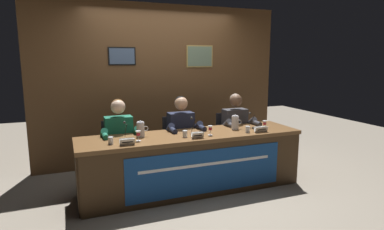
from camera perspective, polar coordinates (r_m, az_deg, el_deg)
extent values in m
plane|color=gray|center=(4.50, 0.00, -12.74)|extent=(12.00, 12.00, 0.00)
cube|color=brown|center=(5.47, -5.31, 5.32)|extent=(4.14, 0.12, 2.60)
cube|color=black|center=(5.24, -12.19, 10.06)|extent=(0.43, 0.02, 0.28)
cube|color=slate|center=(5.23, -12.17, 10.06)|extent=(0.39, 0.01, 0.24)
cube|color=tan|center=(5.61, 1.34, 10.25)|extent=(0.48, 0.02, 0.37)
cube|color=slate|center=(5.60, 1.39, 10.25)|extent=(0.44, 0.01, 0.33)
cube|color=brown|center=(4.28, 0.00, -3.63)|extent=(2.94, 0.74, 0.05)
cube|color=#402A16|center=(4.07, 1.85, -9.91)|extent=(2.88, 0.04, 0.71)
cube|color=#402A16|center=(4.11, -19.12, -10.31)|extent=(0.08, 0.66, 0.71)
cube|color=#402A16|center=(5.06, 15.26, -6.29)|extent=(0.08, 0.66, 0.71)
cube|color=#19478C|center=(4.08, 2.77, -9.89)|extent=(2.05, 0.01, 0.55)
cube|color=white|center=(4.04, 2.81, -8.62)|extent=(1.74, 0.00, 0.04)
cylinder|color=black|center=(4.71, -12.44, -11.78)|extent=(0.44, 0.44, 0.02)
cylinder|color=black|center=(4.64, -12.53, -9.41)|extent=(0.05, 0.05, 0.39)
cube|color=#232328|center=(4.58, -12.63, -6.95)|extent=(0.44, 0.44, 0.03)
cube|color=#232328|center=(4.71, -13.13, -3.53)|extent=(0.40, 0.05, 0.44)
cylinder|color=black|center=(4.30, -13.11, -10.97)|extent=(0.10, 0.10, 0.44)
cylinder|color=black|center=(4.33, -10.45, -10.73)|extent=(0.10, 0.10, 0.44)
cylinder|color=black|center=(4.35, -13.55, -6.96)|extent=(0.13, 0.34, 0.13)
cylinder|color=black|center=(4.38, -10.95, -6.75)|extent=(0.13, 0.34, 0.13)
cube|color=#196047|center=(4.47, -12.72, -3.31)|extent=(0.36, 0.20, 0.48)
sphere|color=beige|center=(4.38, -12.86, 1.42)|extent=(0.19, 0.19, 0.19)
sphere|color=#593819|center=(4.39, -12.90, 1.64)|extent=(0.17, 0.17, 0.17)
cylinder|color=#196047|center=(4.34, -15.26, -3.53)|extent=(0.09, 0.30, 0.25)
cylinder|color=#196047|center=(4.40, -9.82, -3.13)|extent=(0.09, 0.30, 0.25)
cylinder|color=#196047|center=(4.18, -15.04, -3.52)|extent=(0.07, 0.24, 0.07)
cylinder|color=#196047|center=(4.24, -9.39, -3.11)|extent=(0.07, 0.24, 0.07)
cube|color=white|center=(3.76, -11.27, -4.70)|extent=(0.17, 0.03, 0.08)
cube|color=white|center=(3.79, -11.36, -4.57)|extent=(0.17, 0.03, 0.08)
cube|color=black|center=(3.76, -11.26, -4.71)|extent=(0.12, 0.01, 0.01)
cylinder|color=white|center=(3.95, -9.39, -4.49)|extent=(0.06, 0.06, 0.00)
cylinder|color=white|center=(3.95, -9.40, -4.07)|extent=(0.01, 0.01, 0.05)
cone|color=white|center=(3.93, -9.43, -3.23)|extent=(0.06, 0.06, 0.06)
cylinder|color=#B21E2D|center=(3.93, -9.43, -3.32)|extent=(0.04, 0.04, 0.04)
cylinder|color=silver|center=(3.87, -14.09, -4.37)|extent=(0.06, 0.06, 0.08)
cylinder|color=silver|center=(3.87, -14.08, -4.61)|extent=(0.05, 0.05, 0.05)
cylinder|color=black|center=(3.99, -11.36, -4.29)|extent=(0.06, 0.06, 0.02)
cylinder|color=black|center=(4.03, -11.57, -2.70)|extent=(0.01, 0.13, 0.18)
sphere|color=#2D2D2D|center=(4.07, -11.77, -1.28)|extent=(0.03, 0.03, 0.03)
cylinder|color=black|center=(4.91, -2.06, -10.63)|extent=(0.44, 0.44, 0.02)
cylinder|color=black|center=(4.84, -2.08, -8.35)|extent=(0.05, 0.05, 0.39)
cube|color=#232328|center=(4.78, -2.09, -5.97)|extent=(0.44, 0.44, 0.03)
cube|color=#232328|center=(4.91, -2.89, -2.73)|extent=(0.40, 0.05, 0.44)
cylinder|color=black|center=(4.50, -1.78, -9.76)|extent=(0.10, 0.10, 0.44)
cylinder|color=black|center=(4.56, 0.61, -9.45)|extent=(0.10, 0.10, 0.44)
cylinder|color=black|center=(4.55, -2.44, -5.95)|extent=(0.13, 0.34, 0.13)
cylinder|color=black|center=(4.62, -0.09, -5.71)|extent=(0.13, 0.34, 0.13)
cube|color=#1E2338|center=(4.68, -1.99, -2.47)|extent=(0.36, 0.20, 0.48)
sphere|color=tan|center=(4.59, -1.94, 2.05)|extent=(0.19, 0.19, 0.19)
sphere|color=black|center=(4.61, -2.00, 2.26)|extent=(0.17, 0.17, 0.17)
cylinder|color=#1E2338|center=(4.52, -4.08, -2.68)|extent=(0.09, 0.30, 0.25)
cylinder|color=#1E2338|center=(4.66, 0.86, -2.27)|extent=(0.09, 0.30, 0.25)
cylinder|color=#1E2338|center=(4.36, -3.45, -2.64)|extent=(0.07, 0.24, 0.07)
cylinder|color=#1E2338|center=(4.51, 1.63, -2.22)|extent=(0.07, 0.24, 0.07)
cube|color=white|center=(4.01, 1.08, -3.61)|extent=(0.16, 0.03, 0.08)
cube|color=white|center=(4.04, 0.89, -3.50)|extent=(0.16, 0.03, 0.08)
cube|color=black|center=(4.00, 1.09, -3.62)|extent=(0.11, 0.01, 0.01)
cylinder|color=white|center=(4.20, 3.21, -3.52)|extent=(0.06, 0.06, 0.00)
cylinder|color=white|center=(4.19, 3.22, -3.13)|extent=(0.01, 0.01, 0.05)
cone|color=white|center=(4.18, 3.23, -2.33)|extent=(0.06, 0.06, 0.06)
cylinder|color=#B21E2D|center=(4.18, 3.23, -2.41)|extent=(0.04, 0.04, 0.04)
cylinder|color=silver|center=(4.08, -1.24, -3.32)|extent=(0.06, 0.06, 0.08)
cylinder|color=silver|center=(4.08, -1.24, -3.55)|extent=(0.05, 0.05, 0.05)
cylinder|color=black|center=(4.21, 0.56, -3.36)|extent=(0.06, 0.06, 0.02)
cylinder|color=black|center=(4.24, 0.24, -1.86)|extent=(0.01, 0.13, 0.18)
sphere|color=#2D2D2D|center=(4.28, -0.07, -0.52)|extent=(0.03, 0.03, 0.03)
cylinder|color=black|center=(5.25, 7.16, -9.31)|extent=(0.44, 0.44, 0.02)
cylinder|color=black|center=(5.19, 7.21, -7.17)|extent=(0.05, 0.05, 0.39)
cube|color=#232328|center=(5.13, 7.26, -4.94)|extent=(0.44, 0.44, 0.03)
cube|color=#232328|center=(5.25, 6.27, -1.94)|extent=(0.40, 0.05, 0.44)
cylinder|color=black|center=(4.85, 8.17, -8.38)|extent=(0.10, 0.10, 0.44)
cylinder|color=black|center=(4.95, 10.20, -8.06)|extent=(0.10, 0.10, 0.44)
cylinder|color=black|center=(4.90, 7.38, -4.87)|extent=(0.13, 0.34, 0.13)
cylinder|color=black|center=(5.00, 9.39, -4.63)|extent=(0.13, 0.34, 0.13)
cube|color=#38383D|center=(5.04, 7.50, -1.66)|extent=(0.36, 0.20, 0.48)
sphere|color=brown|center=(4.96, 7.71, 2.55)|extent=(0.19, 0.19, 0.19)
sphere|color=gray|center=(4.97, 7.63, 2.74)|extent=(0.17, 0.17, 0.17)
cylinder|color=#38383D|center=(4.85, 5.91, -1.84)|extent=(0.09, 0.30, 0.25)
cylinder|color=#38383D|center=(5.05, 10.14, -1.46)|extent=(0.09, 0.30, 0.25)
cylinder|color=#38383D|center=(4.70, 6.81, -1.77)|extent=(0.07, 0.24, 0.07)
cylinder|color=#38383D|center=(4.91, 11.13, -1.38)|extent=(0.07, 0.24, 0.07)
cube|color=white|center=(4.43, 12.13, -2.50)|extent=(0.19, 0.03, 0.08)
cube|color=white|center=(4.46, 11.89, -2.42)|extent=(0.19, 0.03, 0.08)
cube|color=black|center=(4.43, 12.15, -2.51)|extent=(0.13, 0.01, 0.01)
cylinder|color=white|center=(4.64, 12.61, -2.45)|extent=(0.06, 0.06, 0.00)
cylinder|color=white|center=(4.64, 12.62, -2.09)|extent=(0.01, 0.01, 0.05)
cone|color=white|center=(4.62, 12.65, -1.36)|extent=(0.06, 0.06, 0.06)
cylinder|color=#B21E2D|center=(4.63, 12.65, -1.44)|extent=(0.04, 0.04, 0.04)
cylinder|color=silver|center=(4.40, 9.74, -2.48)|extent=(0.06, 0.06, 0.08)
cylinder|color=silver|center=(4.40, 9.73, -2.70)|extent=(0.05, 0.05, 0.05)
cylinder|color=black|center=(4.65, 10.86, -2.26)|extent=(0.06, 0.06, 0.02)
cylinder|color=black|center=(4.68, 10.48, -0.92)|extent=(0.01, 0.13, 0.18)
sphere|color=#2D2D2D|center=(4.72, 10.11, 0.29)|extent=(0.03, 0.03, 0.03)
cylinder|color=silver|center=(4.14, -9.02, -2.56)|extent=(0.10, 0.10, 0.18)
cylinder|color=silver|center=(4.13, -9.06, -1.26)|extent=(0.08, 0.09, 0.01)
sphere|color=silver|center=(4.12, -9.06, -1.07)|extent=(0.02, 0.02, 0.02)
torus|color=silver|center=(4.16, -8.11, -2.37)|extent=(0.07, 0.01, 0.07)
cylinder|color=silver|center=(4.56, 7.58, -1.37)|extent=(0.10, 0.10, 0.18)
cylinder|color=silver|center=(4.55, 7.61, -0.19)|extent=(0.08, 0.09, 0.01)
sphere|color=silver|center=(4.54, 7.61, -0.01)|extent=(0.02, 0.02, 0.02)
torus|color=silver|center=(4.59, 8.33, -1.20)|extent=(0.07, 0.01, 0.07)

